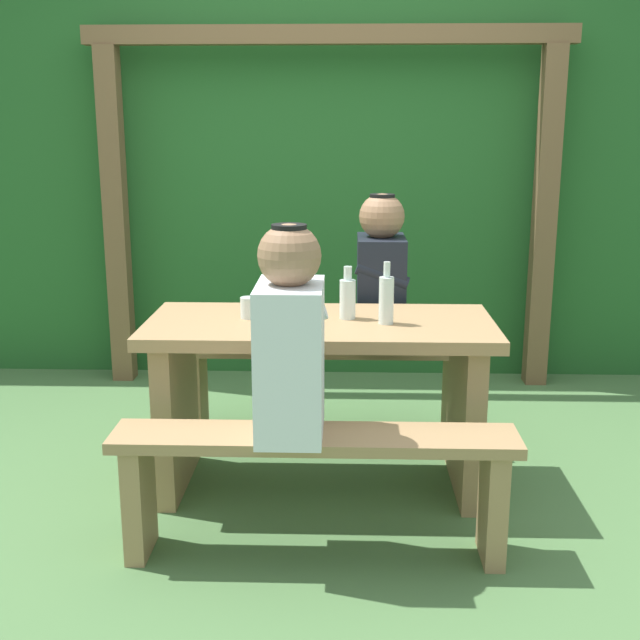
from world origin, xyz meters
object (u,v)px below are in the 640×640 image
object	(u,v)px
drinking_glass	(249,308)
person_black_coat	(381,277)
person_white_shirt	(290,339)
bottle_left	(386,299)
bench_far	(324,371)
bench_near	(315,469)
bottle_right	(348,297)
picnic_table	(320,375)
cell_phone	(309,317)

from	to	relation	value
drinking_glass	person_black_coat	bearing A→B (deg)	43.56
person_white_shirt	bottle_left	size ratio (longest dim) A/B	2.90
person_black_coat	bench_far	bearing A→B (deg)	179.29
bench_near	bottle_right	world-z (taller)	bottle_right
bench_far	person_black_coat	xyz separation A→B (m)	(0.27, -0.00, 0.46)
picnic_table	bench_far	world-z (taller)	picnic_table
person_white_shirt	bottle_left	xyz separation A→B (m)	(0.34, 0.52, 0.03)
bench_far	cell_phone	bearing A→B (deg)	-94.91
person_black_coat	bench_near	bearing A→B (deg)	-103.25
bottle_right	cell_phone	bearing A→B (deg)	179.57
bench_far	bottle_right	size ratio (longest dim) A/B	6.51
picnic_table	cell_phone	xyz separation A→B (m)	(-0.05, 0.04, 0.23)
bench_near	person_white_shirt	size ratio (longest dim) A/B	1.95
person_white_shirt	person_black_coat	distance (m)	1.18
bench_far	cell_phone	distance (m)	0.66
person_black_coat	drinking_glass	size ratio (longest dim) A/B	8.34
drinking_glass	bottle_left	distance (m)	0.56
bottle_left	cell_phone	size ratio (longest dim) A/B	1.77
person_black_coat	drinking_glass	bearing A→B (deg)	-136.44
drinking_glass	cell_phone	distance (m)	0.25
picnic_table	cell_phone	bearing A→B (deg)	138.89
person_white_shirt	bottle_right	bearing A→B (deg)	72.33
picnic_table	bench_far	distance (m)	0.59
drinking_glass	bench_far	bearing A→B (deg)	61.37
person_white_shirt	bottle_left	world-z (taller)	person_white_shirt
picnic_table	bench_near	size ratio (longest dim) A/B	1.00
picnic_table	bench_far	xyz separation A→B (m)	(0.00, 0.57, -0.16)
bottle_left	bottle_right	world-z (taller)	bottle_left
picnic_table	person_white_shirt	distance (m)	0.64
picnic_table	bottle_left	size ratio (longest dim) A/B	5.64
cell_phone	picnic_table	bearing A→B (deg)	-49.04
person_white_shirt	bench_far	bearing A→B (deg)	85.89
person_black_coat	bottle_right	size ratio (longest dim) A/B	3.35
bench_near	cell_phone	world-z (taller)	cell_phone
picnic_table	person_white_shirt	size ratio (longest dim) A/B	1.95
bench_near	drinking_glass	world-z (taller)	drinking_glass
bench_far	cell_phone	xyz separation A→B (m)	(-0.05, -0.53, 0.40)
picnic_table	drinking_glass	size ratio (longest dim) A/B	16.22
bottle_left	bottle_right	distance (m)	0.17
cell_phone	bottle_right	bearing A→B (deg)	-8.36
bottle_left	bottle_right	xyz separation A→B (m)	(-0.15, 0.08, -0.01)
bench_far	bottle_left	distance (m)	0.83
bottle_right	person_black_coat	bearing A→B (deg)	73.50
bench_far	cell_phone	size ratio (longest dim) A/B	10.00
bottle_right	bottle_left	bearing A→B (deg)	-27.55
bench_far	cell_phone	world-z (taller)	cell_phone
drinking_glass	bottle_right	world-z (taller)	bottle_right
person_black_coat	picnic_table	bearing A→B (deg)	-115.28
bench_near	cell_phone	size ratio (longest dim) A/B	10.00
person_white_shirt	drinking_glass	distance (m)	0.63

